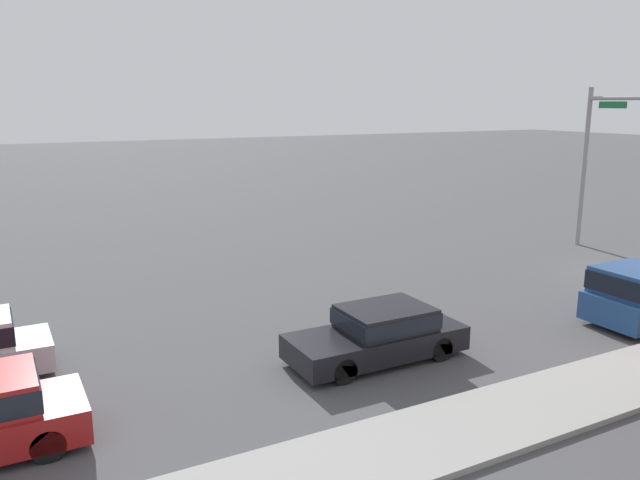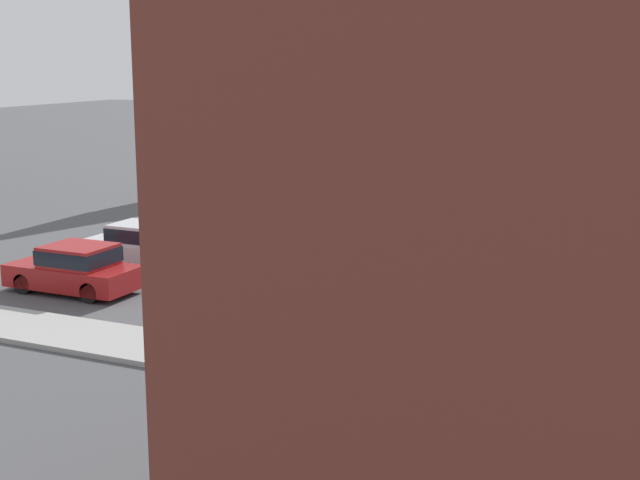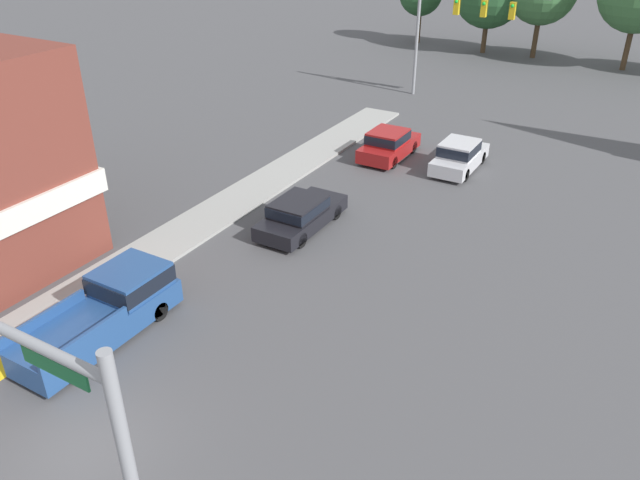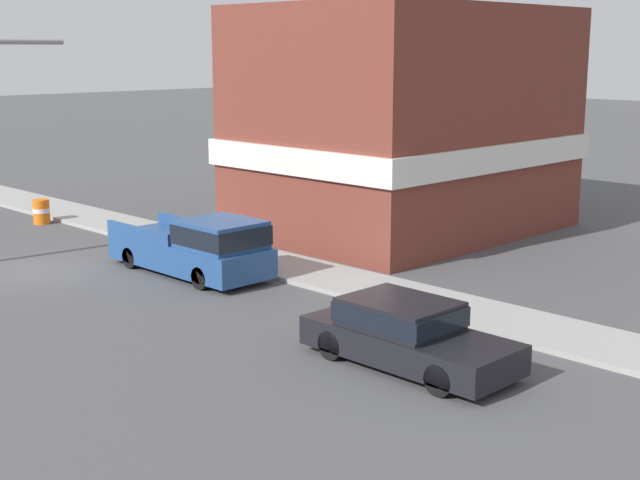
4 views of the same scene
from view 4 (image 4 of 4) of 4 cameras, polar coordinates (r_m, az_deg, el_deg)
name	(u,v)px [view 4 (image 4 of 4)]	position (r m, az deg, el deg)	size (l,w,h in m)	color
ground_plane	(34,272)	(28.50, -17.86, -1.94)	(200.00, 200.00, 0.00)	#4C4C4F
sidewalk_curb	(185,241)	(31.38, -8.61, -0.09)	(2.40, 60.00, 0.14)	#9E9E99
car_lead	(406,332)	(19.13, 5.50, -5.88)	(1.93, 4.76, 1.42)	black
pickup_truck_parked	(200,247)	(26.63, -7.71, -0.42)	(2.05, 5.71, 1.83)	black
construction_barrel	(41,211)	(36.09, -17.41, 1.76)	(0.65, 0.65, 0.95)	orange
corner_brick_building	(405,124)	(33.05, 5.45, 7.42)	(11.44, 8.63, 8.12)	brown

